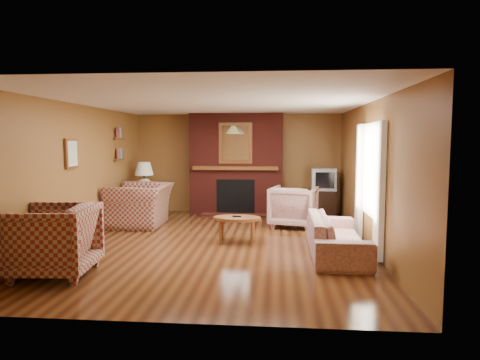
# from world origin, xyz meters

# --- Properties ---
(floor) EXTENTS (6.50, 6.50, 0.00)m
(floor) POSITION_xyz_m (0.00, 0.00, 0.00)
(floor) COLOR #3E1E0D
(floor) RESTS_ON ground
(ceiling) EXTENTS (6.50, 6.50, 0.00)m
(ceiling) POSITION_xyz_m (0.00, 0.00, 2.40)
(ceiling) COLOR silver
(ceiling) RESTS_ON wall_back
(wall_back) EXTENTS (6.50, 0.00, 6.50)m
(wall_back) POSITION_xyz_m (0.00, 3.25, 1.20)
(wall_back) COLOR brown
(wall_back) RESTS_ON floor
(wall_front) EXTENTS (6.50, 0.00, 6.50)m
(wall_front) POSITION_xyz_m (0.00, -3.25, 1.20)
(wall_front) COLOR brown
(wall_front) RESTS_ON floor
(wall_left) EXTENTS (0.00, 6.50, 6.50)m
(wall_left) POSITION_xyz_m (-2.50, 0.00, 1.20)
(wall_left) COLOR brown
(wall_left) RESTS_ON floor
(wall_right) EXTENTS (0.00, 6.50, 6.50)m
(wall_right) POSITION_xyz_m (2.50, 0.00, 1.20)
(wall_right) COLOR brown
(wall_right) RESTS_ON floor
(fireplace) EXTENTS (2.20, 0.82, 2.40)m
(fireplace) POSITION_xyz_m (0.00, 2.98, 1.18)
(fireplace) COLOR #511711
(fireplace) RESTS_ON floor
(window_right) EXTENTS (0.10, 1.85, 2.00)m
(window_right) POSITION_xyz_m (2.45, -0.20, 1.13)
(window_right) COLOR beige
(window_right) RESTS_ON wall_right
(bookshelf) EXTENTS (0.09, 0.55, 0.71)m
(bookshelf) POSITION_xyz_m (-2.44, 1.90, 1.67)
(bookshelf) COLOR brown
(bookshelf) RESTS_ON wall_left
(botanical_print) EXTENTS (0.05, 0.40, 0.50)m
(botanical_print) POSITION_xyz_m (-2.47, -0.30, 1.55)
(botanical_print) COLOR brown
(botanical_print) RESTS_ON wall_left
(pendant_light) EXTENTS (0.36, 0.36, 0.48)m
(pendant_light) POSITION_xyz_m (0.00, 2.30, 2.00)
(pendant_light) COLOR black
(pendant_light) RESTS_ON ceiling
(plaid_loveseat) EXTENTS (1.18, 1.34, 0.86)m
(plaid_loveseat) POSITION_xyz_m (-1.85, 1.40, 0.43)
(plaid_loveseat) COLOR maroon
(plaid_loveseat) RESTS_ON floor
(plaid_armchair) EXTENTS (1.12, 1.09, 0.94)m
(plaid_armchair) POSITION_xyz_m (-1.95, -1.94, 0.47)
(plaid_armchair) COLOR maroon
(plaid_armchair) RESTS_ON floor
(floral_sofa) EXTENTS (0.83, 2.07, 0.60)m
(floral_sofa) POSITION_xyz_m (1.90, -0.56, 0.30)
(floral_sofa) COLOR #C7B29A
(floral_sofa) RESTS_ON floor
(floral_armchair) EXTENTS (1.08, 1.10, 0.83)m
(floral_armchair) POSITION_xyz_m (1.32, 1.53, 0.42)
(floral_armchair) COLOR #C7B29A
(floral_armchair) RESTS_ON floor
(coffee_table) EXTENTS (0.82, 0.51, 0.47)m
(coffee_table) POSITION_xyz_m (0.28, 0.06, 0.39)
(coffee_table) COLOR brown
(coffee_table) RESTS_ON floor
(side_table) EXTENTS (0.45, 0.45, 0.56)m
(side_table) POSITION_xyz_m (-2.10, 2.45, 0.28)
(side_table) COLOR brown
(side_table) RESTS_ON floor
(table_lamp) EXTENTS (0.43, 0.43, 0.71)m
(table_lamp) POSITION_xyz_m (-2.10, 2.45, 0.95)
(table_lamp) COLOR silver
(table_lamp) RESTS_ON side_table
(tv_stand) EXTENTS (0.58, 0.53, 0.62)m
(tv_stand) POSITION_xyz_m (2.05, 2.80, 0.31)
(tv_stand) COLOR black
(tv_stand) RESTS_ON floor
(crt_tv) EXTENTS (0.56, 0.56, 0.51)m
(crt_tv) POSITION_xyz_m (2.05, 2.79, 0.87)
(crt_tv) COLOR #A2A5AA
(crt_tv) RESTS_ON tv_stand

